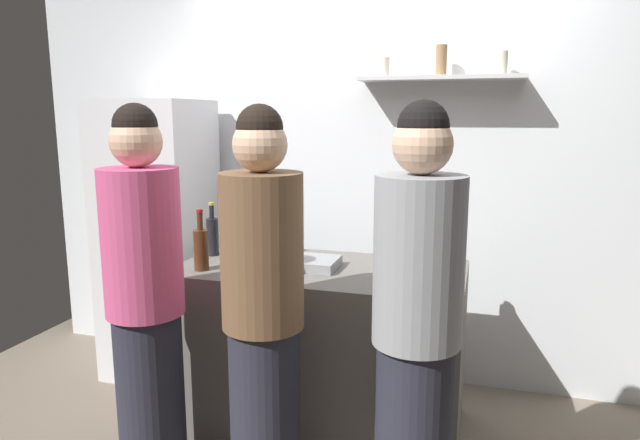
{
  "coord_description": "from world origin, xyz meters",
  "views": [
    {
      "loc": [
        0.62,
        -2.24,
        1.67
      ],
      "look_at": [
        -0.19,
        0.48,
        1.14
      ],
      "focal_mm": 31.73,
      "sensor_mm": 36.0,
      "label": 1
    }
  ],
  "objects_px": {
    "wine_bottle_pale_glass": "(384,241)",
    "person_pink_top": "(146,303)",
    "baking_pan": "(305,263)",
    "wine_bottle_dark_glass": "(212,235)",
    "refrigerator": "(158,240)",
    "wine_bottle_green_glass": "(257,239)",
    "wine_bottle_amber_glass": "(201,248)",
    "person_brown_jacket": "(263,316)",
    "person_grey_hoodie": "(416,331)",
    "water_bottle_plastic": "(438,246)",
    "utensil_holder": "(275,243)"
  },
  "relations": [
    {
      "from": "utensil_holder",
      "to": "person_grey_hoodie",
      "type": "height_order",
      "value": "person_grey_hoodie"
    },
    {
      "from": "baking_pan",
      "to": "water_bottle_plastic",
      "type": "distance_m",
      "value": 0.71
    },
    {
      "from": "refrigerator",
      "to": "utensil_holder",
      "type": "relative_size",
      "value": 8.0
    },
    {
      "from": "wine_bottle_green_glass",
      "to": "person_pink_top",
      "type": "height_order",
      "value": "person_pink_top"
    },
    {
      "from": "baking_pan",
      "to": "water_bottle_plastic",
      "type": "xyz_separation_m",
      "value": [
        0.65,
        0.27,
        0.07
      ]
    },
    {
      "from": "baking_pan",
      "to": "wine_bottle_dark_glass",
      "type": "xyz_separation_m",
      "value": [
        -0.58,
        0.1,
        0.09
      ]
    },
    {
      "from": "wine_bottle_pale_glass",
      "to": "person_pink_top",
      "type": "bearing_deg",
      "value": -134.5
    },
    {
      "from": "wine_bottle_pale_glass",
      "to": "person_brown_jacket",
      "type": "bearing_deg",
      "value": -110.73
    },
    {
      "from": "person_brown_jacket",
      "to": "person_pink_top",
      "type": "distance_m",
      "value": 0.55
    },
    {
      "from": "wine_bottle_amber_glass",
      "to": "wine_bottle_dark_glass",
      "type": "height_order",
      "value": "wine_bottle_amber_glass"
    },
    {
      "from": "utensil_holder",
      "to": "wine_bottle_pale_glass",
      "type": "xyz_separation_m",
      "value": [
        0.63,
        -0.0,
        0.05
      ]
    },
    {
      "from": "wine_bottle_green_glass",
      "to": "wine_bottle_amber_glass",
      "type": "relative_size",
      "value": 0.89
    },
    {
      "from": "wine_bottle_dark_glass",
      "to": "person_pink_top",
      "type": "bearing_deg",
      "value": -86.5
    },
    {
      "from": "wine_bottle_green_glass",
      "to": "wine_bottle_amber_glass",
      "type": "bearing_deg",
      "value": -118.22
    },
    {
      "from": "baking_pan",
      "to": "wine_bottle_green_glass",
      "type": "xyz_separation_m",
      "value": [
        -0.32,
        0.13,
        0.08
      ]
    },
    {
      "from": "wine_bottle_dark_glass",
      "to": "water_bottle_plastic",
      "type": "xyz_separation_m",
      "value": [
        1.23,
        0.17,
        -0.02
      ]
    },
    {
      "from": "utensil_holder",
      "to": "wine_bottle_green_glass",
      "type": "distance_m",
      "value": 0.16
    },
    {
      "from": "person_pink_top",
      "to": "wine_bottle_green_glass",
      "type": "bearing_deg",
      "value": 96.49
    },
    {
      "from": "wine_bottle_green_glass",
      "to": "wine_bottle_amber_glass",
      "type": "xyz_separation_m",
      "value": [
        -0.17,
        -0.32,
        0.01
      ]
    },
    {
      "from": "refrigerator",
      "to": "person_pink_top",
      "type": "relative_size",
      "value": 1.02
    },
    {
      "from": "utensil_holder",
      "to": "person_brown_jacket",
      "type": "xyz_separation_m",
      "value": [
        0.29,
        -0.9,
        -0.09
      ]
    },
    {
      "from": "baking_pan",
      "to": "person_grey_hoodie",
      "type": "height_order",
      "value": "person_grey_hoodie"
    },
    {
      "from": "refrigerator",
      "to": "person_pink_top",
      "type": "bearing_deg",
      "value": -60.52
    },
    {
      "from": "wine_bottle_amber_glass",
      "to": "wine_bottle_dark_glass",
      "type": "relative_size",
      "value": 1.04
    },
    {
      "from": "water_bottle_plastic",
      "to": "person_brown_jacket",
      "type": "height_order",
      "value": "person_brown_jacket"
    },
    {
      "from": "wine_bottle_green_glass",
      "to": "person_grey_hoodie",
      "type": "distance_m",
      "value": 1.24
    },
    {
      "from": "wine_bottle_pale_glass",
      "to": "wine_bottle_amber_glass",
      "type": "bearing_deg",
      "value": -151.19
    },
    {
      "from": "person_brown_jacket",
      "to": "person_pink_top",
      "type": "bearing_deg",
      "value": -5.25
    },
    {
      "from": "wine_bottle_amber_glass",
      "to": "person_grey_hoodie",
      "type": "height_order",
      "value": "person_grey_hoodie"
    },
    {
      "from": "wine_bottle_green_glass",
      "to": "wine_bottle_pale_glass",
      "type": "bearing_deg",
      "value": 12.09
    },
    {
      "from": "utensil_holder",
      "to": "water_bottle_plastic",
      "type": "bearing_deg",
      "value": -0.44
    },
    {
      "from": "wine_bottle_amber_glass",
      "to": "person_pink_top",
      "type": "height_order",
      "value": "person_pink_top"
    },
    {
      "from": "person_grey_hoodie",
      "to": "wine_bottle_dark_glass",
      "type": "bearing_deg",
      "value": 26.58
    },
    {
      "from": "wine_bottle_pale_glass",
      "to": "person_grey_hoodie",
      "type": "distance_m",
      "value": 0.96
    },
    {
      "from": "refrigerator",
      "to": "person_grey_hoodie",
      "type": "distance_m",
      "value": 2.04
    },
    {
      "from": "wine_bottle_dark_glass",
      "to": "person_pink_top",
      "type": "relative_size",
      "value": 0.18
    },
    {
      "from": "person_pink_top",
      "to": "person_brown_jacket",
      "type": "bearing_deg",
      "value": 23.25
    },
    {
      "from": "wine_bottle_pale_glass",
      "to": "utensil_holder",
      "type": "bearing_deg",
      "value": 179.84
    },
    {
      "from": "person_brown_jacket",
      "to": "wine_bottle_amber_glass",
      "type": "bearing_deg",
      "value": -46.38
    },
    {
      "from": "wine_bottle_amber_glass",
      "to": "person_brown_jacket",
      "type": "bearing_deg",
      "value": -40.11
    },
    {
      "from": "baking_pan",
      "to": "person_grey_hoodie",
      "type": "relative_size",
      "value": 0.2
    },
    {
      "from": "wine_bottle_amber_glass",
      "to": "wine_bottle_pale_glass",
      "type": "distance_m",
      "value": 0.97
    },
    {
      "from": "wine_bottle_green_glass",
      "to": "person_brown_jacket",
      "type": "xyz_separation_m",
      "value": [
        0.34,
        -0.75,
        -0.15
      ]
    },
    {
      "from": "wine_bottle_dark_glass",
      "to": "person_pink_top",
      "type": "xyz_separation_m",
      "value": [
        0.04,
        -0.74,
        -0.15
      ]
    },
    {
      "from": "person_brown_jacket",
      "to": "person_grey_hoodie",
      "type": "bearing_deg",
      "value": 172.96
    },
    {
      "from": "utensil_holder",
      "to": "wine_bottle_dark_glass",
      "type": "relative_size",
      "value": 0.73
    },
    {
      "from": "baking_pan",
      "to": "wine_bottle_green_glass",
      "type": "relative_size",
      "value": 1.22
    },
    {
      "from": "refrigerator",
      "to": "person_pink_top",
      "type": "height_order",
      "value": "refrigerator"
    },
    {
      "from": "person_brown_jacket",
      "to": "wine_bottle_pale_glass",
      "type": "bearing_deg",
      "value": -117.0
    },
    {
      "from": "water_bottle_plastic",
      "to": "refrigerator",
      "type": "bearing_deg",
      "value": 175.95
    }
  ]
}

